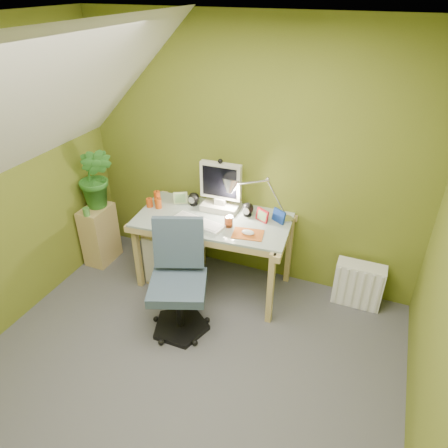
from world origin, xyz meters
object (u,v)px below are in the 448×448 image
at_px(desk, 214,252).
at_px(monitor, 221,186).
at_px(desk_lamp, 269,189).
at_px(side_ledge, 100,234).
at_px(radiator, 358,284).
at_px(task_chair, 178,286).
at_px(potted_plant, 96,177).

bearing_deg(desk, monitor, 85.10).
relative_size(desk_lamp, side_ledge, 0.95).
xyz_separation_m(desk_lamp, side_ledge, (-1.70, -0.26, -0.72)).
relative_size(desk, desk_lamp, 2.33).
bearing_deg(monitor, desk, -92.32).
height_order(side_ledge, radiator, side_ledge).
bearing_deg(radiator, desk, -170.34).
distance_m(desk, task_chair, 0.68).
relative_size(potted_plant, task_chair, 0.69).
height_order(desk, potted_plant, potted_plant).
xyz_separation_m(potted_plant, radiator, (2.54, 0.26, -0.73)).
distance_m(monitor, radiator, 1.53).
distance_m(side_ledge, task_chair, 1.37).
bearing_deg(potted_plant, side_ledge, -125.56).
height_order(side_ledge, task_chair, task_chair).
relative_size(desk, side_ledge, 2.22).
relative_size(desk, monitor, 2.84).
bearing_deg(desk, desk_lamp, 16.90).
xyz_separation_m(desk, side_ledge, (-1.25, -0.08, -0.06)).
relative_size(desk_lamp, potted_plant, 0.93).
height_order(desk, desk_lamp, desk_lamp).
relative_size(monitor, desk_lamp, 0.82).
relative_size(desk, radiator, 3.25).
height_order(monitor, radiator, monitor).
distance_m(side_ledge, radiator, 2.60).
bearing_deg(desk, side_ledge, 178.92).
height_order(side_ledge, potted_plant, potted_plant).
distance_m(potted_plant, task_chair, 1.44).
bearing_deg(side_ledge, radiator, 6.94).
bearing_deg(potted_plant, desk, 1.58).
xyz_separation_m(monitor, side_ledge, (-1.25, -0.26, -0.67)).
bearing_deg(monitor, desk_lamp, -2.32).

